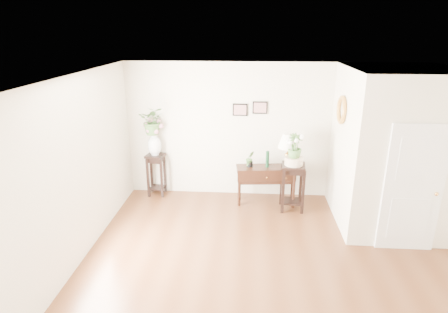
# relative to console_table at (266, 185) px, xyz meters

# --- Properties ---
(floor) EXTENTS (6.00, 5.50, 0.02)m
(floor) POSITION_rel_console_table_xyz_m (0.09, -2.28, -0.40)
(floor) COLOR #4D2915
(floor) RESTS_ON ground
(ceiling) EXTENTS (6.00, 5.50, 0.02)m
(ceiling) POSITION_rel_console_table_xyz_m (0.09, -2.28, 2.40)
(ceiling) COLOR white
(ceiling) RESTS_ON ground
(wall_back) EXTENTS (6.00, 0.02, 2.80)m
(wall_back) POSITION_rel_console_table_xyz_m (0.09, 0.47, 1.00)
(wall_back) COLOR beige
(wall_back) RESTS_ON ground
(wall_left) EXTENTS (0.02, 5.50, 2.80)m
(wall_left) POSITION_rel_console_table_xyz_m (-2.91, -2.28, 1.00)
(wall_left) COLOR beige
(wall_left) RESTS_ON ground
(partition) EXTENTS (1.80, 1.95, 2.80)m
(partition) POSITION_rel_console_table_xyz_m (2.19, -0.50, 1.00)
(partition) COLOR beige
(partition) RESTS_ON floor
(door) EXTENTS (0.90, 0.05, 2.10)m
(door) POSITION_rel_console_table_xyz_m (2.19, -1.50, 0.65)
(door) COLOR silver
(door) RESTS_ON floor
(art_print_left) EXTENTS (0.30, 0.02, 0.25)m
(art_print_left) POSITION_rel_console_table_xyz_m (-0.56, 0.45, 1.45)
(art_print_left) COLOR black
(art_print_left) RESTS_ON wall_back
(art_print_right) EXTENTS (0.30, 0.02, 0.25)m
(art_print_right) POSITION_rel_console_table_xyz_m (-0.16, 0.45, 1.50)
(art_print_right) COLOR black
(art_print_right) RESTS_ON wall_back
(wall_ornament) EXTENTS (0.07, 0.51, 0.51)m
(wall_ornament) POSITION_rel_console_table_xyz_m (1.25, -0.38, 1.65)
(wall_ornament) COLOR gold
(wall_ornament) RESTS_ON partition
(console_table) EXTENTS (1.24, 0.52, 0.80)m
(console_table) POSITION_rel_console_table_xyz_m (0.00, 0.00, 0.00)
(console_table) COLOR black
(console_table) RESTS_ON floor
(table_lamp) EXTENTS (0.53, 0.53, 0.70)m
(table_lamp) POSITION_rel_console_table_xyz_m (0.40, 0.00, 0.75)
(table_lamp) COLOR gold
(table_lamp) RESTS_ON console_table
(green_vase) EXTENTS (0.08, 0.08, 0.33)m
(green_vase) POSITION_rel_console_table_xyz_m (0.01, 0.00, 0.57)
(green_vase) COLOR black
(green_vase) RESTS_ON console_table
(potted_plant) EXTENTS (0.21, 0.19, 0.31)m
(potted_plant) POSITION_rel_console_table_xyz_m (-0.34, 0.00, 0.55)
(potted_plant) COLOR #457234
(potted_plant) RESTS_ON console_table
(plant_stand_a) EXTENTS (0.41, 0.41, 0.90)m
(plant_stand_a) POSITION_rel_console_table_xyz_m (-2.32, 0.29, 0.05)
(plant_stand_a) COLOR black
(plant_stand_a) RESTS_ON floor
(porcelain_vase) EXTENTS (0.38, 0.38, 0.49)m
(porcelain_vase) POSITION_rel_console_table_xyz_m (-2.32, 0.29, 0.73)
(porcelain_vase) COLOR white
(porcelain_vase) RESTS_ON plant_stand_a
(lily_arrangement) EXTENTS (0.56, 0.49, 0.59)m
(lily_arrangement) POSITION_rel_console_table_xyz_m (-2.32, 0.29, 1.20)
(lily_arrangement) COLOR #457234
(lily_arrangement) RESTS_ON porcelain_vase
(plant_stand_b) EXTENTS (0.48, 0.48, 0.93)m
(plant_stand_b) POSITION_rel_console_table_xyz_m (0.50, -0.20, 0.07)
(plant_stand_b) COLOR black
(plant_stand_b) RESTS_ON floor
(ceramic_bowl) EXTENTS (0.36, 0.36, 0.16)m
(ceramic_bowl) POSITION_rel_console_table_xyz_m (0.50, -0.20, 0.61)
(ceramic_bowl) COLOR beige
(ceramic_bowl) RESTS_ON plant_stand_b
(narcissus) EXTENTS (0.36, 0.36, 0.49)m
(narcissus) POSITION_rel_console_table_xyz_m (0.50, -0.20, 0.90)
(narcissus) COLOR #457234
(narcissus) RESTS_ON ceramic_bowl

